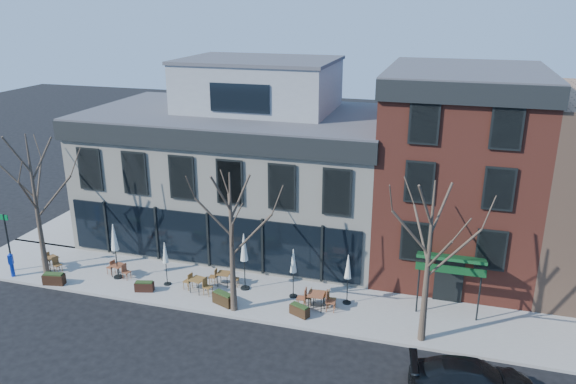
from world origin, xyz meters
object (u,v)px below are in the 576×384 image
(cafe_set_0, at_px, (51,262))
(umbrella_0, at_px, (114,240))
(call_box, at_px, (11,264))
(parked_sedan, at_px, (473,380))

(cafe_set_0, relative_size, umbrella_0, 0.53)
(call_box, relative_size, cafe_set_0, 0.83)
(parked_sedan, distance_m, cafe_set_0, 23.02)
(call_box, height_order, cafe_set_0, call_box)
(parked_sedan, bearing_deg, call_box, 75.57)
(cafe_set_0, distance_m, umbrella_0, 4.53)
(cafe_set_0, bearing_deg, call_box, -136.87)
(parked_sedan, xyz_separation_m, cafe_set_0, (-22.62, 4.29, -0.11))
(parked_sedan, bearing_deg, cafe_set_0, 71.74)
(parked_sedan, distance_m, call_box, 24.26)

